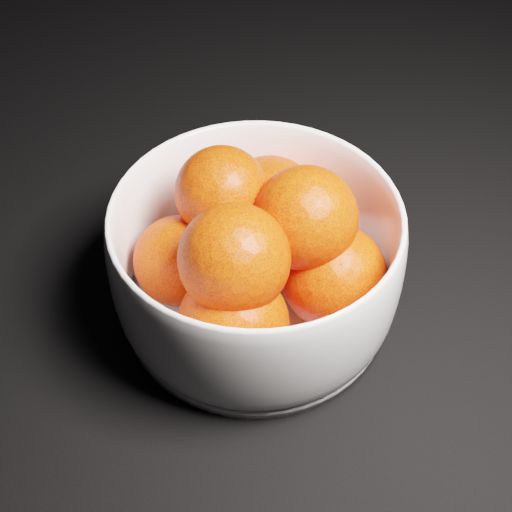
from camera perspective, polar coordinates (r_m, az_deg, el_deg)
name	(u,v)px	position (r m, az deg, el deg)	size (l,w,h in m)	color
ground	(176,134)	(0.78, -6.45, 9.66)	(3.00, 3.00, 0.00)	black
bowl	(256,261)	(0.56, 0.00, -0.39)	(0.23, 0.23, 0.11)	white
orange_pile	(259,248)	(0.55, 0.26, 0.63)	(0.19, 0.19, 0.13)	red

